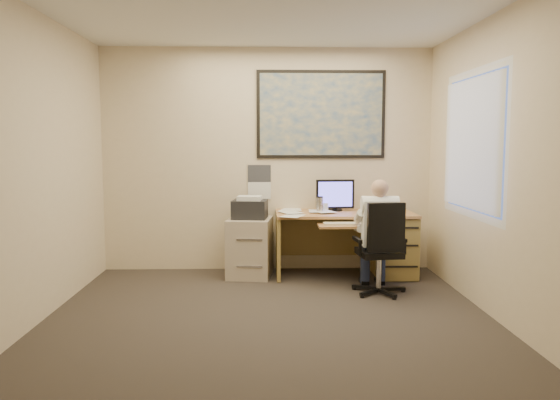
{
  "coord_description": "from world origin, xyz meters",
  "views": [
    {
      "loc": [
        -0.04,
        -4.42,
        1.56
      ],
      "look_at": [
        0.13,
        1.3,
        0.96
      ],
      "focal_mm": 35.0,
      "sensor_mm": 36.0,
      "label": 1
    }
  ],
  "objects_px": {
    "desk": "(372,238)",
    "filing_cabinet": "(250,242)",
    "office_chair": "(379,267)",
    "person": "(379,236)"
  },
  "relations": [
    {
      "from": "desk",
      "to": "filing_cabinet",
      "type": "relative_size",
      "value": 1.69
    },
    {
      "from": "desk",
      "to": "filing_cabinet",
      "type": "height_order",
      "value": "desk"
    },
    {
      "from": "filing_cabinet",
      "to": "person",
      "type": "bearing_deg",
      "value": -21.59
    },
    {
      "from": "person",
      "to": "desk",
      "type": "bearing_deg",
      "value": 84.84
    },
    {
      "from": "desk",
      "to": "office_chair",
      "type": "distance_m",
      "value": 0.85
    },
    {
      "from": "office_chair",
      "to": "person",
      "type": "bearing_deg",
      "value": 80.89
    },
    {
      "from": "office_chair",
      "to": "person",
      "type": "xyz_separation_m",
      "value": [
        0.0,
        0.08,
        0.31
      ]
    },
    {
      "from": "office_chair",
      "to": "person",
      "type": "height_order",
      "value": "person"
    },
    {
      "from": "person",
      "to": "office_chair",
      "type": "bearing_deg",
      "value": -92.23
    },
    {
      "from": "desk",
      "to": "office_chair",
      "type": "relative_size",
      "value": 1.65
    }
  ]
}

